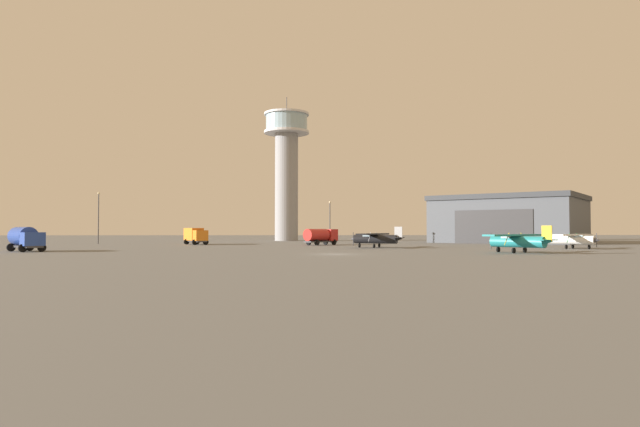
% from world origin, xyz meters
% --- Properties ---
extents(ground_plane, '(400.00, 400.00, 0.00)m').
position_xyz_m(ground_plane, '(0.00, 0.00, 0.00)').
color(ground_plane, '#60605E').
extents(control_tower, '(10.95, 10.95, 35.13)m').
position_xyz_m(control_tower, '(-6.30, 71.25, 19.16)').
color(control_tower, gray).
rests_on(control_tower, ground_plane).
extents(hangar, '(36.00, 35.17, 9.70)m').
position_xyz_m(hangar, '(40.58, 50.96, 4.87)').
color(hangar, '#4C5159').
rests_on(hangar, ground_plane).
extents(airplane_teal, '(9.57, 8.22, 3.16)m').
position_xyz_m(airplane_teal, '(21.49, 2.03, 1.47)').
color(airplane_teal, teal).
rests_on(airplane_teal, ground_plane).
extents(airplane_black, '(8.06, 10.06, 3.13)m').
position_xyz_m(airplane_black, '(7.72, 20.38, 1.46)').
color(airplane_black, black).
rests_on(airplane_black, ground_plane).
extents(airplane_white, '(8.76, 8.02, 3.02)m').
position_xyz_m(airplane_white, '(34.56, 15.05, 1.41)').
color(airplane_white, white).
rests_on(airplane_white, ground_plane).
extents(truck_box_orange, '(5.36, 7.21, 2.99)m').
position_xyz_m(truck_box_orange, '(-22.33, 39.11, 1.68)').
color(truck_box_orange, '#38383D').
rests_on(truck_box_orange, ground_plane).
extents(truck_fuel_tanker_red, '(6.34, 6.28, 2.84)m').
position_xyz_m(truck_fuel_tanker_red, '(0.18, 34.68, 1.64)').
color(truck_fuel_tanker_red, '#38383D').
rests_on(truck_fuel_tanker_red, ground_plane).
extents(truck_fuel_tanker_blue, '(5.77, 5.67, 3.04)m').
position_xyz_m(truck_fuel_tanker_blue, '(-37.75, 9.25, 1.66)').
color(truck_fuel_tanker_blue, '#38383D').
rests_on(truck_fuel_tanker_blue, ground_plane).
extents(light_post_west, '(0.44, 0.44, 8.32)m').
position_xyz_m(light_post_west, '(2.61, 46.44, 4.98)').
color(light_post_west, '#38383D').
rests_on(light_post_west, ground_plane).
extents(light_post_east, '(0.44, 0.44, 9.82)m').
position_xyz_m(light_post_east, '(-41.48, 44.31, 5.77)').
color(light_post_east, '#38383D').
rests_on(light_post_east, ground_plane).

